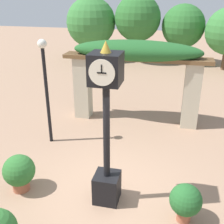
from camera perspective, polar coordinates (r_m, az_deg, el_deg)
The scene contains 7 objects.
ground_plane at distance 6.88m, azimuth -1.05°, elevation -16.08°, with size 60.00×60.00×0.00m, color #9E7A60.
pedestal_clock at distance 5.72m, azimuth -1.13°, elevation -3.75°, with size 0.59×0.64×3.56m.
pergola at distance 9.62m, azimuth 4.89°, elevation 10.05°, with size 4.98×1.14×2.90m.
potted_plant_near_left at distance 6.09m, azimuth 14.71°, elevation -17.09°, with size 0.66×0.66×0.85m.
potted_plant_near_right at distance 7.01m, azimuth -18.34°, elevation -11.43°, with size 0.75×0.75×0.91m.
lamp_post at distance 8.37m, azimuth -13.38°, elevation 6.61°, with size 0.26×0.26×3.17m.
tree_line at distance 18.67m, azimuth 6.87°, elevation 17.39°, with size 11.52×3.94×4.25m.
Camera 1 is at (1.31, -5.14, 4.37)m, focal length 45.00 mm.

